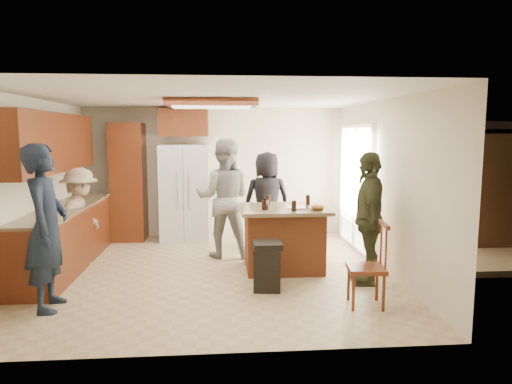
{
  "coord_description": "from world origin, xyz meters",
  "views": [
    {
      "loc": [
        0.1,
        -6.48,
        2.01
      ],
      "look_at": [
        0.64,
        0.16,
        1.15
      ],
      "focal_mm": 32.0,
      "sensor_mm": 36.0,
      "label": 1
    }
  ],
  "objects": [
    {
      "name": "person_side_right",
      "position": [
        2.08,
        -0.64,
        0.89
      ],
      "size": [
        0.74,
        1.13,
        1.77
      ],
      "primitive_type": "imported",
      "rotation": [
        0.0,
        0.0,
        -1.78
      ],
      "color": "#3C3F24",
      "rests_on": "ground"
    },
    {
      "name": "person_front_left",
      "position": [
        -1.86,
        -1.24,
        0.95
      ],
      "size": [
        0.56,
        0.73,
        1.9
      ],
      "primitive_type": "imported",
      "rotation": [
        0.0,
        0.0,
        1.64
      ],
      "color": "#182030",
      "rests_on": "ground"
    },
    {
      "name": "island_items",
      "position": [
        1.21,
        -0.04,
        0.97
      ],
      "size": [
        0.91,
        0.64,
        0.15
      ],
      "color": "silver",
      "rests_on": "kitchen_island"
    },
    {
      "name": "person_behind_left",
      "position": [
        0.18,
        0.86,
        0.96
      ],
      "size": [
        1.01,
        0.7,
        1.93
      ],
      "primitive_type": "imported",
      "rotation": [
        0.0,
        0.0,
        3.01
      ],
      "color": "gray",
      "rests_on": "ground"
    },
    {
      "name": "person_behind_right",
      "position": [
        0.92,
        1.37,
        0.85
      ],
      "size": [
        0.88,
        0.62,
        1.7
      ],
      "primitive_type": "imported",
      "rotation": [
        0.0,
        0.0,
        3.24
      ],
      "color": "black",
      "rests_on": "ground"
    },
    {
      "name": "trash_bin",
      "position": [
        0.7,
        -0.82,
        0.32
      ],
      "size": [
        0.38,
        0.38,
        0.63
      ],
      "color": "black",
      "rests_on": "ground"
    },
    {
      "name": "back_wall_units",
      "position": [
        -1.33,
        2.2,
        1.38
      ],
      "size": [
        1.8,
        0.6,
        2.45
      ],
      "color": "maroon",
      "rests_on": "ground"
    },
    {
      "name": "refrigerator",
      "position": [
        -0.55,
        2.12,
        0.9
      ],
      "size": [
        0.9,
        0.76,
        1.8
      ],
      "color": "white",
      "rests_on": "ground"
    },
    {
      "name": "spindle_chair",
      "position": [
        1.81,
        -1.46,
        0.45
      ],
      "size": [
        0.47,
        0.47,
        0.99
      ],
      "color": "maroon",
      "rests_on": "ground"
    },
    {
      "name": "person_counter",
      "position": [
        -1.99,
        0.45,
        0.75
      ],
      "size": [
        0.61,
        1.03,
        1.5
      ],
      "primitive_type": "imported",
      "rotation": [
        0.0,
        0.0,
        1.4
      ],
      "color": "tan",
      "rests_on": "ground"
    },
    {
      "name": "room_shell",
      "position": [
        4.37,
        1.64,
        0.87
      ],
      "size": [
        8.0,
        5.2,
        5.0
      ],
      "color": "tan",
      "rests_on": "ground"
    },
    {
      "name": "kitchen_island",
      "position": [
        1.04,
        0.06,
        0.47
      ],
      "size": [
        1.28,
        1.03,
        0.93
      ],
      "color": "#AB522C",
      "rests_on": "ground"
    },
    {
      "name": "left_cabinetry",
      "position": [
        -2.24,
        0.4,
        0.96
      ],
      "size": [
        0.64,
        3.0,
        2.3
      ],
      "color": "maroon",
      "rests_on": "ground"
    }
  ]
}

